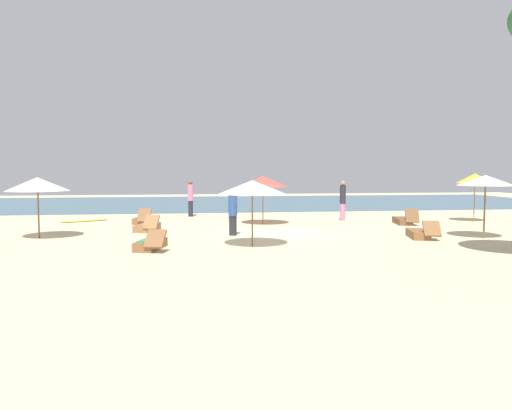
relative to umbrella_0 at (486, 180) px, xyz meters
name	(u,v)px	position (x,y,z in m)	size (l,w,h in m)	color
ground_plane	(276,233)	(-7.17, 2.49, -2.09)	(60.00, 60.00, 0.00)	beige
ocean_water	(235,203)	(-7.17, 19.49, -2.06)	(48.00, 16.00, 0.06)	#476B7F
umbrella_0	(486,180)	(0.00, 0.00, 0.00)	(1.96, 1.96, 2.28)	brown
umbrella_1	(263,181)	(-7.24, 5.47, -0.15)	(2.28, 2.28, 2.18)	olive
umbrella_2	(252,187)	(-8.53, -0.71, -0.17)	(2.18, 2.18, 2.14)	brown
umbrella_3	(38,184)	(-15.92, 2.17, -0.13)	(2.19, 2.19, 2.20)	brown
umbrella_4	(475,178)	(2.89, 5.25, -0.03)	(1.71, 1.71, 2.29)	olive
lounger_0	(143,220)	(-12.66, 6.61, -1.92)	(0.88, 1.73, 0.73)	brown
lounger_1	(151,244)	(-11.72, -0.86, -1.91)	(1.04, 1.80, 0.68)	brown
lounger_2	(419,234)	(-2.29, 0.34, -1.92)	(0.98, 1.79, 0.67)	brown
lounger_3	(403,220)	(-0.90, 4.69, -1.92)	(0.88, 1.72, 0.74)	brown
lounger_4	(148,227)	(-12.22, 3.76, -1.92)	(1.08, 1.78, 0.70)	olive
person_0	(190,198)	(-10.48, 9.64, -1.09)	(0.36, 0.36, 1.92)	#26262D
person_1	(343,200)	(-3.16, 6.57, -1.08)	(0.38, 0.38, 1.93)	#D17299
person_2	(233,213)	(-8.91, 2.01, -1.23)	(0.44, 0.44, 1.70)	#26262D
dog	(232,217)	(-8.51, 7.25, -1.90)	(0.65, 0.78, 0.37)	silver
surfboard	(85,221)	(-15.52, 7.86, -2.05)	(2.29, 1.49, 0.07)	gold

